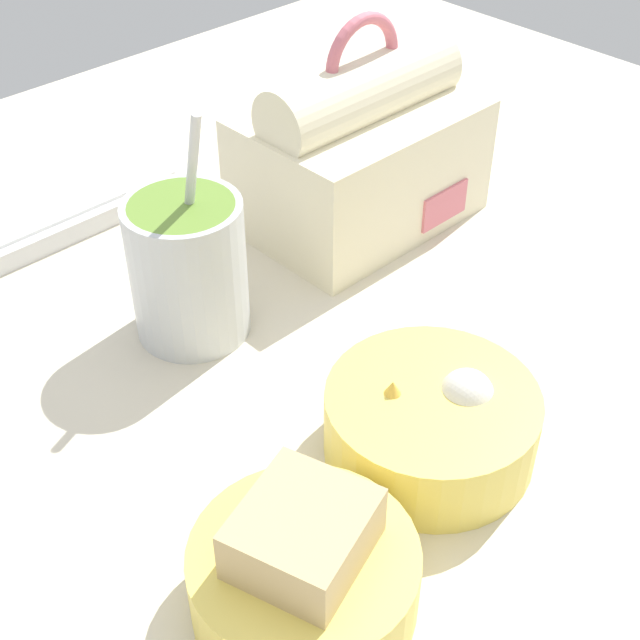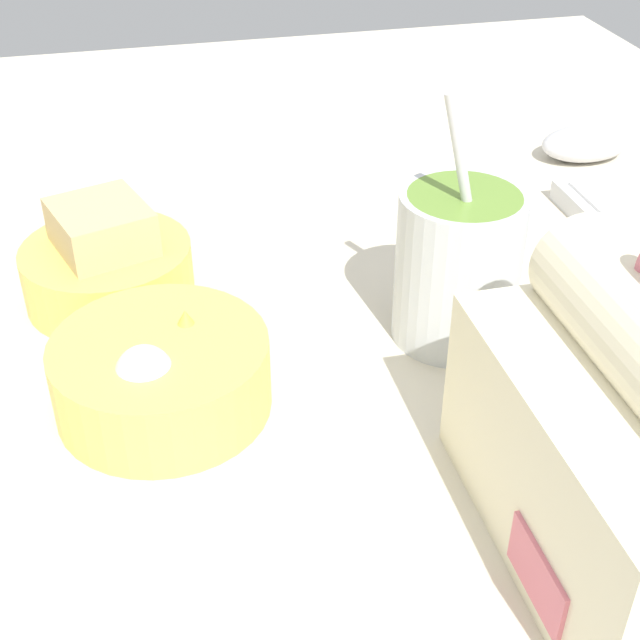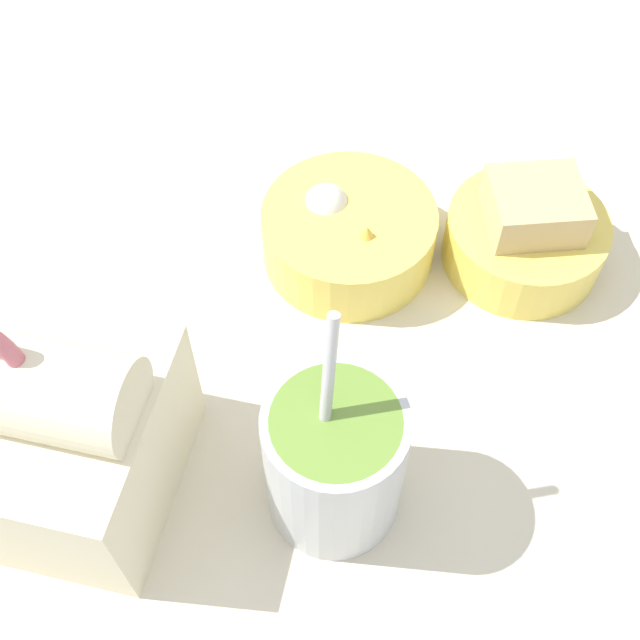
% 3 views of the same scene
% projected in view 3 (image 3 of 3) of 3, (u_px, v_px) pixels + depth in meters
% --- Properties ---
extents(desk_surface, '(1.40, 1.10, 0.02)m').
position_uv_depth(desk_surface, '(375.00, 405.00, 0.59)').
color(desk_surface, beige).
rests_on(desk_surface, ground).
extents(lunch_bag, '(0.20, 0.14, 0.19)m').
position_uv_depth(lunch_bag, '(6.00, 421.00, 0.49)').
color(lunch_bag, '#EFE5C1').
rests_on(lunch_bag, desk_surface).
extents(soup_cup, '(0.09, 0.09, 0.18)m').
position_uv_depth(soup_cup, '(334.00, 461.00, 0.49)').
color(soup_cup, silver).
rests_on(soup_cup, desk_surface).
extents(bento_bowl_sandwich, '(0.13, 0.13, 0.08)m').
position_uv_depth(bento_bowl_sandwich, '(526.00, 234.00, 0.63)').
color(bento_bowl_sandwich, '#EFD65B').
rests_on(bento_bowl_sandwich, desk_surface).
extents(bento_bowl_snacks, '(0.14, 0.14, 0.06)m').
position_uv_depth(bento_bowl_snacks, '(349.00, 234.00, 0.63)').
color(bento_bowl_snacks, '#EFD65B').
rests_on(bento_bowl_snacks, desk_surface).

